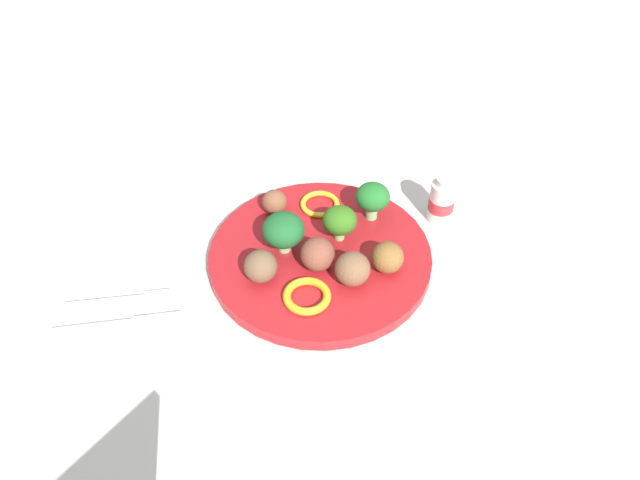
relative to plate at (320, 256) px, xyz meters
The scene contains 16 objects.
ground_plane 0.01m from the plate, ahead, with size 4.00×4.00×0.00m, color silver.
plate is the anchor object (origin of this frame).
broccoli_floret_back_right 0.05m from the plate, 31.59° to the left, with size 0.04×0.04×0.05m.
broccoli_floret_center 0.10m from the plate, 29.85° to the left, with size 0.04×0.04×0.05m.
broccoli_floret_near_rim 0.06m from the plate, 161.07° to the left, with size 0.05×0.05×0.05m.
meatball_center 0.09m from the plate, 34.14° to the right, with size 0.04×0.04×0.04m, color brown.
meatball_mid_left 0.07m from the plate, 66.62° to the right, with size 0.04×0.04×0.04m, color brown.
meatball_back_left 0.04m from the plate, 110.28° to the right, with size 0.04×0.04×0.04m, color brown.
meatball_far_rim 0.10m from the plate, 114.08° to the left, with size 0.03×0.03×0.03m, color brown.
meatball_mid_right 0.09m from the plate, 161.12° to the right, with size 0.04×0.04×0.04m, color brown.
pepper_ring_far_rim 0.08m from the plate, 114.90° to the right, with size 0.06×0.06×0.01m, color yellow.
pepper_ring_mid_right 0.09m from the plate, 76.15° to the left, with size 0.05×0.05×0.01m, color yellow.
napkin 0.25m from the plate, behind, with size 0.17×0.12×0.01m, color white.
fork 0.24m from the plate, behind, with size 0.12×0.03×0.01m.
knife 0.25m from the plate, 167.70° to the right, with size 0.15×0.03×0.01m.
yogurt_bottle 0.18m from the plate, 12.51° to the left, with size 0.03×0.03×0.07m.
Camera 1 is at (-0.13, -0.51, 0.54)m, focal length 33.31 mm.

